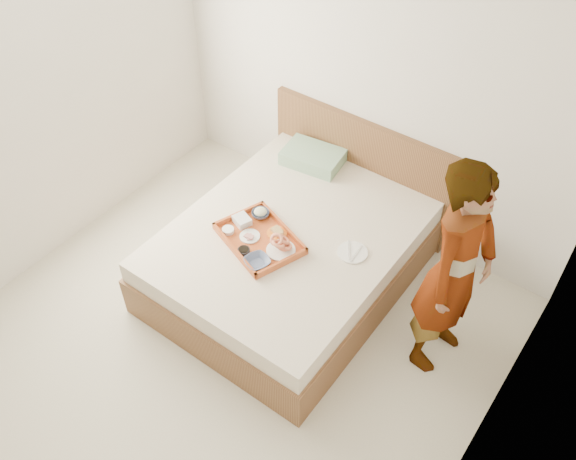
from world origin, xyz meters
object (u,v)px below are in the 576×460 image
Objects in this scene: dinner_plate at (353,252)px; person at (456,272)px; bed at (290,255)px; tray at (259,238)px.

dinner_plate is 0.13× the size of person.
person is (1.22, 0.08, 0.57)m from bed.
tray is at bearing -153.73° from dinner_plate.
person is at bearing -0.56° from dinner_plate.
bed is at bearing 98.91° from person.
tray is 1.40m from person.
tray is at bearing 107.65° from person.
tray is 2.79× the size of dinner_plate.
bed is at bearing -170.35° from dinner_plate.
tray reaches higher than dinner_plate.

